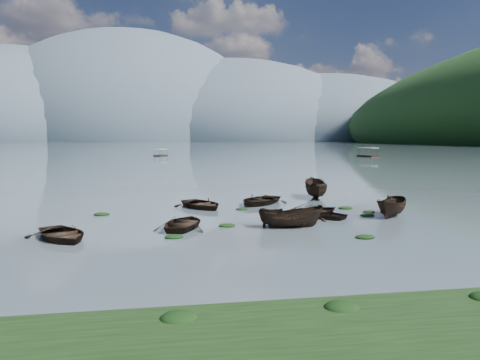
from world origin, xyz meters
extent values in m
plane|color=slate|center=(0.00, 0.00, 0.00)|extent=(2400.00, 2400.00, 0.00)
cube|color=black|center=(0.00, -14.00, 0.00)|extent=(60.00, 6.00, 0.50)
ellipsoid|color=#475666|center=(-260.00, 900.00, 0.00)|extent=(520.00, 520.00, 280.00)
ellipsoid|color=#475666|center=(-60.00, 900.00, 0.00)|extent=(520.00, 520.00, 340.00)
ellipsoid|color=#475666|center=(140.00, 900.00, 0.00)|extent=(520.00, 520.00, 260.00)
ellipsoid|color=#475666|center=(320.00, 900.00, 0.00)|extent=(520.00, 520.00, 220.00)
imported|color=black|center=(-11.68, 0.67, 0.00)|extent=(4.93, 5.44, 0.92)
imported|color=black|center=(-5.02, 2.89, 0.00)|extent=(4.27, 5.07, 0.90)
imported|color=black|center=(1.33, 1.72, 0.00)|extent=(4.05, 1.73, 1.53)
imported|color=black|center=(4.19, 5.02, 0.00)|extent=(4.78, 4.89, 0.83)
imported|color=black|center=(3.73, 5.21, 0.00)|extent=(6.17, 5.49, 1.06)
imported|color=black|center=(9.34, 4.38, 0.00)|extent=(3.97, 4.10, 1.60)
imported|color=black|center=(-3.26, 10.66, 0.00)|extent=(4.96, 5.63, 0.97)
imported|color=black|center=(1.56, 11.82, 0.00)|extent=(5.97, 6.12, 1.04)
imported|color=black|center=(7.41, 14.89, 0.00)|extent=(2.87, 5.23, 1.91)
ellipsoid|color=black|center=(-5.74, 0.01, 0.00)|extent=(1.04, 0.85, 0.23)
ellipsoid|color=black|center=(-2.43, 2.76, 0.00)|extent=(1.02, 0.82, 0.23)
ellipsoid|color=black|center=(4.48, -1.86, 0.00)|extent=(1.08, 0.86, 0.23)
ellipsoid|color=black|center=(8.57, 6.35, 0.00)|extent=(0.89, 0.75, 0.20)
ellipsoid|color=black|center=(7.79, 4.95, 0.00)|extent=(1.00, 0.79, 0.21)
ellipsoid|color=black|center=(-10.51, 8.45, 0.00)|extent=(1.11, 0.90, 0.24)
ellipsoid|color=black|center=(-0.33, 9.16, 0.00)|extent=(0.98, 0.82, 0.20)
ellipsoid|color=black|center=(7.57, 8.29, 0.00)|extent=(1.11, 0.88, 0.24)
camera|label=1|loc=(-6.50, -25.26, 5.41)|focal=35.00mm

